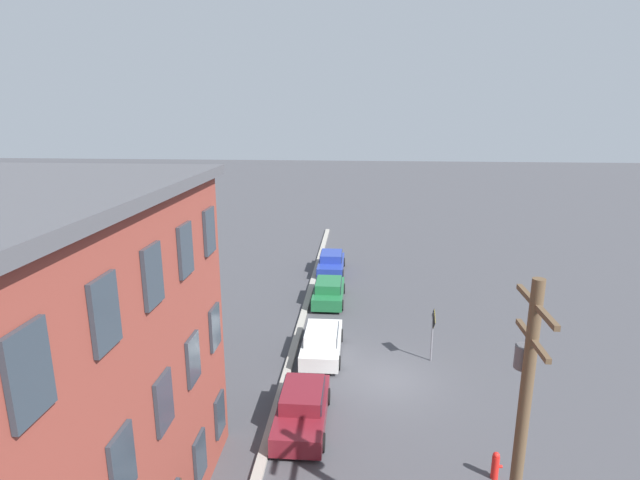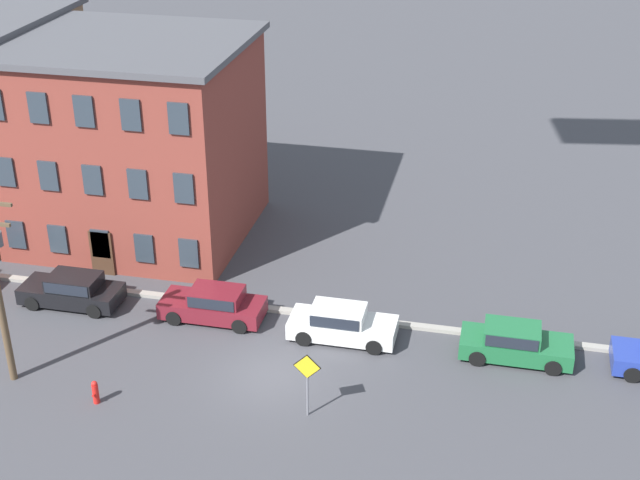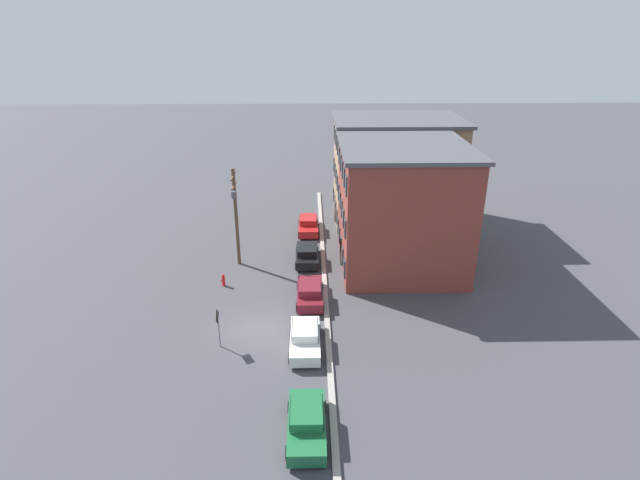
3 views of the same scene
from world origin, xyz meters
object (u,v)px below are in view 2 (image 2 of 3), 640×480
car_black (72,289)px  car_green (515,342)px  caution_sign (307,375)px  fire_hydrant (95,392)px  car_white (341,322)px  car_maroon (214,303)px

car_black → car_green: size_ratio=1.00×
caution_sign → fire_hydrant: size_ratio=2.76×
car_black → caution_sign: 13.00m
car_black → car_white: size_ratio=1.00×
caution_sign → car_maroon: bearing=134.2°
car_black → caution_sign: caution_sign is taller
car_white → caution_sign: bearing=-92.0°
car_black → car_white: bearing=-0.5°
car_white → car_green: same height
car_maroon → caution_sign: 7.79m
car_black → fire_hydrant: (4.03, -6.31, -0.27)m
car_maroon → car_green: (12.56, -0.19, 0.00)m
car_green → caution_sign: caution_sign is taller
car_maroon → fire_hydrant: bearing=-110.2°
car_black → fire_hydrant: bearing=-57.5°
car_green → fire_hydrant: size_ratio=4.58×
car_black → car_white: (12.00, -0.09, 0.00)m
car_green → car_maroon: bearing=179.1°
car_white → caution_sign: (-0.18, -5.23, 1.03)m
car_maroon → fire_hydrant: car_maroon is taller
car_white → car_black: bearing=179.5°
car_green → car_white: bearing=-179.1°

